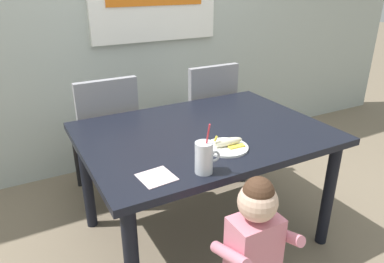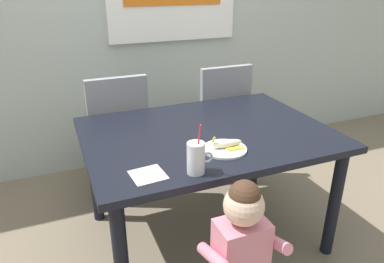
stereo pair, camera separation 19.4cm
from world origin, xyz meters
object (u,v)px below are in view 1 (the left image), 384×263
(peeled_banana, at_px, (229,142))
(paper_napkin, at_px, (157,177))
(dining_table, at_px, (204,144))
(dining_chair_left, at_px, (106,132))
(dining_chair_right, at_px, (206,113))
(toddler_standing, at_px, (254,241))
(milk_cup, at_px, (204,159))
(snack_plate, at_px, (226,147))

(peeled_banana, distance_m, paper_napkin, 0.47)
(dining_table, distance_m, dining_chair_left, 0.83)
(dining_chair_right, bearing_deg, dining_chair_left, -0.07)
(toddler_standing, height_order, milk_cup, milk_cup)
(milk_cup, height_order, peeled_banana, milk_cup)
(peeled_banana, bearing_deg, dining_chair_left, 112.14)
(dining_table, distance_m, toddler_standing, 0.74)
(dining_chair_right, height_order, paper_napkin, dining_chair_right)
(dining_chair_left, relative_size, toddler_standing, 1.15)
(peeled_banana, height_order, paper_napkin, peeled_banana)
(dining_chair_left, xyz_separation_m, toddler_standing, (0.24, -1.43, -0.02))
(toddler_standing, xyz_separation_m, milk_cup, (-0.09, 0.29, 0.29))
(toddler_standing, relative_size, paper_napkin, 5.59)
(dining_table, height_order, peeled_banana, peeled_banana)
(dining_chair_left, height_order, dining_chair_right, same)
(dining_chair_left, relative_size, dining_chair_right, 1.00)
(toddler_standing, bearing_deg, dining_chair_right, 67.52)
(dining_chair_right, relative_size, paper_napkin, 6.40)
(dining_table, height_order, dining_chair_left, dining_chair_left)
(toddler_standing, bearing_deg, milk_cup, 107.46)
(snack_plate, relative_size, paper_napkin, 1.53)
(dining_chair_right, relative_size, toddler_standing, 1.15)
(dining_chair_left, height_order, peeled_banana, dining_chair_left)
(milk_cup, bearing_deg, dining_table, 59.62)
(toddler_standing, xyz_separation_m, snack_plate, (0.14, 0.45, 0.23))
(snack_plate, height_order, paper_napkin, snack_plate)
(toddler_standing, bearing_deg, snack_plate, 72.72)
(snack_plate, bearing_deg, dining_table, 85.83)
(snack_plate, distance_m, paper_napkin, 0.45)
(dining_chair_left, bearing_deg, paper_napkin, 86.86)
(dining_chair_left, height_order, toddler_standing, dining_chair_left)
(snack_plate, bearing_deg, toddler_standing, -107.28)
(dining_table, relative_size, dining_chair_right, 1.48)
(dining_chair_left, xyz_separation_m, paper_napkin, (-0.06, -1.08, 0.21))
(milk_cup, distance_m, peeled_banana, 0.30)
(milk_cup, relative_size, peeled_banana, 1.45)
(dining_table, distance_m, paper_napkin, 0.60)
(dining_chair_left, xyz_separation_m, dining_chair_right, (0.83, -0.00, 0.00))
(dining_chair_left, distance_m, dining_chair_right, 0.83)
(dining_table, height_order, paper_napkin, paper_napkin)
(toddler_standing, height_order, snack_plate, toddler_standing)
(snack_plate, xyz_separation_m, paper_napkin, (-0.44, -0.10, -0.00))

